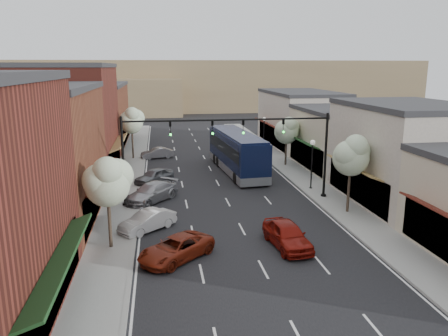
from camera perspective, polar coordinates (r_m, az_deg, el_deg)
name	(u,v)px	position (r m, az deg, el deg)	size (l,w,h in m)	color
ground	(248,241)	(27.58, 3.15, -9.45)	(160.00, 160.00, 0.00)	black
sidewalk_left	(129,174)	(44.78, -12.36, -0.76)	(2.80, 73.00, 0.15)	gray
sidewalk_right	(290,168)	(46.72, 8.65, -0.03)	(2.80, 73.00, 0.15)	gray
curb_left	(143,173)	(44.70, -10.57, -0.70)	(0.25, 73.00, 0.17)	gray
curb_right	(277,169)	(46.33, 7.00, -0.09)	(0.25, 73.00, 0.17)	gray
bldg_left_midnear	(27,155)	(32.72, -24.32, 1.52)	(10.14, 14.10, 9.40)	brown
bldg_left_midfar	(67,120)	(46.09, -19.86, 5.89)	(10.14, 14.10, 10.90)	maroon
bldg_left_far	(91,115)	(61.90, -16.98, 6.59)	(10.14, 18.10, 8.40)	brown
bldg_right_midnear	(405,154)	(36.90, 22.58, 1.69)	(9.14, 12.10, 7.90)	#BDB0A2
bldg_right_midfar	(341,139)	(47.51, 15.09, 3.68)	(9.14, 12.10, 6.40)	#C0B399
bldg_right_far	(300,119)	(60.40, 9.84, 6.34)	(9.14, 16.10, 7.40)	#BDB0A2
hill_far	(178,85)	(115.13, -6.08, 10.75)	(120.00, 30.00, 12.00)	#7A6647
hill_near	(68,97)	(105.00, -19.66, 8.76)	(50.00, 20.00, 8.00)	#7A6647
signal_mast_right	(298,143)	(35.18, 9.60, 3.19)	(8.22, 0.46, 7.00)	black
signal_mast_left	(155,147)	(33.45, -9.06, 2.70)	(8.22, 0.46, 7.00)	black
tree_right_near	(352,154)	(32.50, 16.37, 1.72)	(2.85, 2.65, 5.95)	#47382B
tree_right_far	(287,130)	(47.35, 8.24, 4.98)	(2.85, 2.65, 5.43)	#47382B
tree_left_near	(108,180)	(25.83, -14.94, -1.57)	(2.85, 2.65, 5.69)	#47382B
tree_left_far	(132,120)	(51.30, -11.94, 6.14)	(2.85, 2.65, 6.13)	#47382B
lamp_post_near	(312,156)	(38.51, 11.44, 1.51)	(0.44, 0.44, 4.44)	black
lamp_post_far	(264,129)	(55.04, 5.25, 5.15)	(0.44, 0.44, 4.44)	black
coach_bus	(237,152)	(44.55, 1.68, 2.14)	(4.01, 13.49, 4.06)	black
red_hatchback	(287,235)	(26.61, 8.25, -8.61)	(1.85, 4.59, 1.56)	maroon
parked_car_a	(176,248)	(24.95, -6.28, -10.40)	(2.15, 4.66, 1.30)	maroon
parked_car_b	(148,221)	(29.35, -9.95, -6.83)	(1.40, 4.01, 1.32)	silver
parked_car_c	(151,193)	(35.43, -9.46, -3.18)	(2.08, 5.13, 1.49)	#A0A0A6
parked_car_d	(154,176)	(40.90, -9.10, -1.04)	(1.64, 4.07, 1.39)	slate
parked_car_e	(157,153)	(52.07, -8.72, 1.94)	(1.32, 3.80, 1.25)	gray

